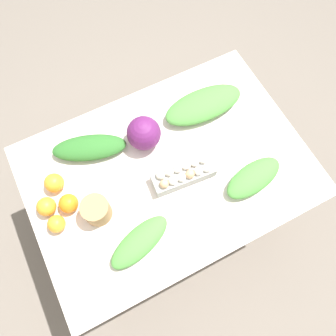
{
  "coord_description": "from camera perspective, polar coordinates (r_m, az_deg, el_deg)",
  "views": [
    {
      "loc": [
        -0.24,
        -0.47,
        2.09
      ],
      "look_at": [
        0.0,
        0.0,
        0.75
      ],
      "focal_mm": 35.0,
      "sensor_mm": 36.0,
      "label": 1
    }
  ],
  "objects": [
    {
      "name": "orange_2",
      "position": [
        1.46,
        -20.42,
        -6.32
      ],
      "size": [
        0.08,
        0.08,
        0.08
      ],
      "primitive_type": "sphere",
      "color": "orange",
      "rests_on": "dining_table"
    },
    {
      "name": "cabbage_purple",
      "position": [
        1.45,
        -4.25,
        6.06
      ],
      "size": [
        0.15,
        0.15,
        0.15
      ],
      "primitive_type": "sphere",
      "color": "#601E5B",
      "rests_on": "dining_table"
    },
    {
      "name": "orange_0",
      "position": [
        1.43,
        -16.93,
        -5.92
      ],
      "size": [
        0.08,
        0.08,
        0.08
      ],
      "primitive_type": "sphere",
      "color": "orange",
      "rests_on": "dining_table"
    },
    {
      "name": "orange_3",
      "position": [
        1.43,
        -18.86,
        -9.2
      ],
      "size": [
        0.07,
        0.07,
        0.07
      ],
      "primitive_type": "sphere",
      "color": "orange",
      "rests_on": "dining_table"
    },
    {
      "name": "egg_carton",
      "position": [
        1.41,
        2.72,
        -1.01
      ],
      "size": [
        0.28,
        0.12,
        0.09
      ],
      "rotation": [
        0.0,
        0.0,
        3.05
      ],
      "color": "#A8A8A3",
      "rests_on": "dining_table"
    },
    {
      "name": "paper_bag",
      "position": [
        1.38,
        -12.34,
        -7.19
      ],
      "size": [
        0.12,
        0.12,
        0.11
      ],
      "primitive_type": "cylinder",
      "color": "#A87F51",
      "rests_on": "dining_table"
    },
    {
      "name": "ground_plane",
      "position": [
        2.16,
        -0.0,
        -7.41
      ],
      "size": [
        8.0,
        8.0,
        0.0
      ],
      "primitive_type": "plane",
      "color": "#70665B"
    },
    {
      "name": "greens_bunch_dandelion",
      "position": [
        1.35,
        -4.97,
        -12.72
      ],
      "size": [
        0.31,
        0.19,
        0.06
      ],
      "primitive_type": "ellipsoid",
      "rotation": [
        0.0,
        0.0,
        3.43
      ],
      "color": "#4C933D",
      "rests_on": "dining_table"
    },
    {
      "name": "orange_1",
      "position": [
        1.48,
        -19.22,
        -2.47
      ],
      "size": [
        0.08,
        0.08,
        0.08
      ],
      "primitive_type": "sphere",
      "color": "orange",
      "rests_on": "dining_table"
    },
    {
      "name": "greens_bunch_chard",
      "position": [
        1.51,
        -13.53,
        3.47
      ],
      "size": [
        0.35,
        0.23,
        0.07
      ],
      "primitive_type": "ellipsoid",
      "rotation": [
        0.0,
        0.0,
        5.93
      ],
      "color": "#2D6B28",
      "rests_on": "dining_table"
    },
    {
      "name": "greens_bunch_kale",
      "position": [
        1.58,
        6.17,
        10.89
      ],
      "size": [
        0.39,
        0.18,
        0.08
      ],
      "primitive_type": "ellipsoid",
      "rotation": [
        0.0,
        0.0,
        3.11
      ],
      "color": "#4C933D",
      "rests_on": "dining_table"
    },
    {
      "name": "greens_bunch_scallion",
      "position": [
        1.46,
        14.66,
        -1.66
      ],
      "size": [
        0.29,
        0.17,
        0.07
      ],
      "primitive_type": "ellipsoid",
      "rotation": [
        0.0,
        0.0,
        0.15
      ],
      "color": "#4C933D",
      "rests_on": "dining_table"
    },
    {
      "name": "dining_table",
      "position": [
        1.56,
        -0.0,
        -1.66
      ],
      "size": [
        1.24,
        0.88,
        0.73
      ],
      "color": "silver",
      "rests_on": "ground_plane"
    }
  ]
}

